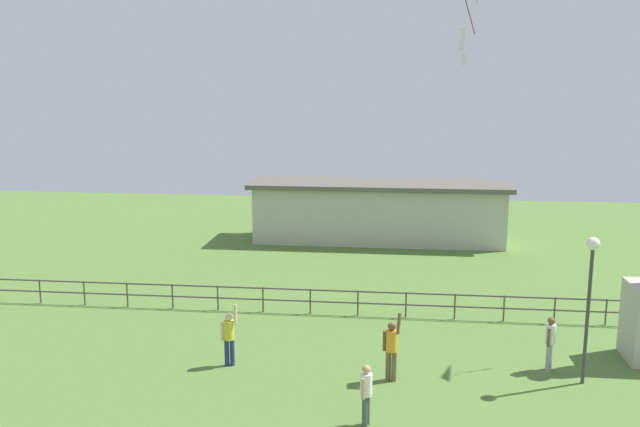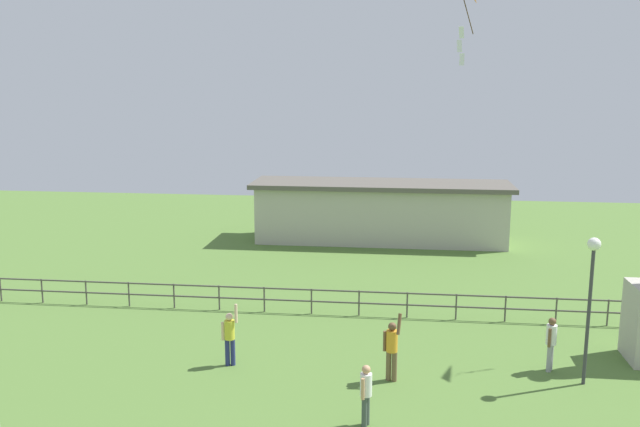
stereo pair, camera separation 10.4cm
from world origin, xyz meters
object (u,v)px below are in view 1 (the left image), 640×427
(person_0, at_px, (229,335))
(person_4, at_px, (550,340))
(lamppost, at_px, (591,278))
(person_1, at_px, (366,391))
(person_5, at_px, (391,346))

(person_0, bearing_deg, person_4, 4.51)
(lamppost, height_order, person_0, lamppost)
(person_1, xyz_separation_m, person_4, (5.20, 3.91, 0.03))
(person_1, xyz_separation_m, person_5, (0.59, 2.67, 0.11))
(person_0, xyz_separation_m, person_1, (4.23, -3.17, -0.05))
(person_5, bearing_deg, person_4, 15.03)
(person_0, distance_m, person_4, 9.46)
(person_0, relative_size, person_4, 1.17)
(person_4, relative_size, person_5, 0.80)
(person_1, bearing_deg, person_5, 77.61)
(person_1, bearing_deg, person_0, 143.18)
(person_0, xyz_separation_m, person_5, (4.81, -0.49, 0.06))
(person_1, height_order, person_5, person_5)
(lamppost, xyz_separation_m, person_5, (-5.38, -0.43, -2.07))
(person_4, bearing_deg, lamppost, -46.50)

